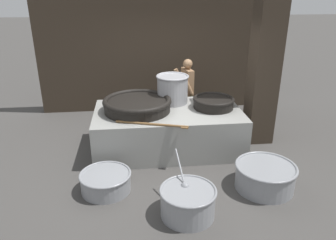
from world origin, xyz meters
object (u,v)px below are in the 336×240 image
at_px(stock_pot, 172,89).
at_px(prep_bowl_vegetables, 188,201).
at_px(giant_wok_far, 213,102).
at_px(cook, 187,90).
at_px(giant_wok_near, 137,104).
at_px(prep_bowl_meat, 265,175).
at_px(prep_bowl_extra, 106,181).

xyz_separation_m(stock_pot, prep_bowl_vegetables, (-0.10, -2.55, -0.87)).
distance_m(giant_wok_far, prep_bowl_vegetables, 2.41).
relative_size(giant_wok_far, cook, 0.53).
bearing_deg(giant_wok_near, prep_bowl_vegetables, -73.66).
distance_m(giant_wok_far, prep_bowl_meat, 1.82).
xyz_separation_m(giant_wok_near, prep_bowl_vegetables, (0.63, -2.15, -0.70)).
bearing_deg(cook, giant_wok_far, 94.24).
height_order(giant_wok_near, cook, cook).
xyz_separation_m(giant_wok_near, giant_wok_far, (1.49, 0.00, -0.02)).
bearing_deg(giant_wok_far, prep_bowl_meat, -73.36).
height_order(giant_wok_near, giant_wok_far, giant_wok_near).
bearing_deg(giant_wok_far, cook, 105.94).
bearing_deg(stock_pot, prep_bowl_meat, -58.28).
relative_size(cook, prep_bowl_meat, 1.57).
bearing_deg(giant_wok_far, stock_pot, 152.54).
relative_size(prep_bowl_meat, prep_bowl_extra, 1.19).
bearing_deg(stock_pot, cook, 60.96).
distance_m(cook, prep_bowl_extra, 3.16).
bearing_deg(prep_bowl_extra, giant_wok_near, 68.19).
height_order(stock_pot, prep_bowl_vegetables, stock_pot).
distance_m(giant_wok_far, prep_bowl_extra, 2.59).
xyz_separation_m(giant_wok_far, prep_bowl_vegetables, (-0.86, -2.15, -0.68)).
distance_m(stock_pot, prep_bowl_meat, 2.52).
bearing_deg(prep_bowl_vegetables, stock_pot, 87.85).
bearing_deg(cook, giant_wok_near, 33.70).
bearing_deg(giant_wok_near, cook, 45.40).
height_order(cook, prep_bowl_meat, cook).
bearing_deg(giant_wok_far, prep_bowl_extra, -145.55).
bearing_deg(stock_pot, prep_bowl_vegetables, -92.15).
bearing_deg(stock_pot, giant_wok_far, -27.46).
distance_m(giant_wok_near, prep_bowl_vegetables, 2.34).
relative_size(prep_bowl_vegetables, prep_bowl_meat, 1.07).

